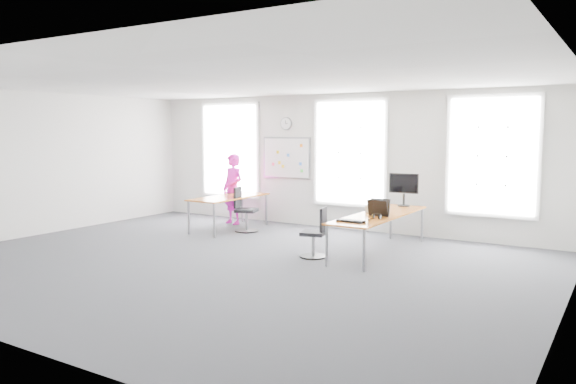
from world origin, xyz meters
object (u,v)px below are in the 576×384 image
Objects in this scene: desk_right at (379,217)px; chair_left at (244,212)px; person at (233,189)px; chair_right at (316,236)px; monitor at (404,187)px; desk_left at (229,199)px; headphones at (376,216)px; keyboard at (351,221)px.

chair_left is (-3.35, 0.49, -0.24)m from desk_right.
desk_right is 4.33m from person.
monitor reaches higher than chair_right.
desk_left is 3.86m from monitor.
headphones is at bearing -15.20° from desk_left.
chair_right is at bearing -130.83° from desk_right.
desk_left is at bearing 65.72° from chair_left.
desk_right is 1.23m from chair_right.
headphones is at bearing -87.45° from monitor.
chair_left reaches higher than chair_right.
chair_right is at bearing -25.73° from desk_left.
keyboard is (3.72, -1.59, 0.04)m from desk_left.
monitor is (3.34, 0.74, 0.67)m from chair_left.
desk_right is at bearing -92.54° from monitor.
person is 2.55× the size of monitor.
keyboard reaches higher than desk_right.
headphones is (4.32, -1.70, -0.08)m from person.
person is (-3.38, 2.08, 0.44)m from chair_right.
headphones is at bearing 70.71° from keyboard.
desk_right is 6.19× the size of keyboard.
chair_left is 6.06× the size of headphones.
person is 10.35× the size of headphones.
desk_left is 12.72× the size of headphones.
person is at bearing 155.51° from keyboard.
monitor is (3.78, 0.70, 0.42)m from desk_left.
chair_right is 2.39m from monitor.
chair_right is 0.81m from keyboard.
monitor is at bearing 83.67° from headphones.
keyboard is at bearing -125.09° from headphones.
keyboard is at bearing -23.18° from desk_left.
desk_right is 0.57m from headphones.
chair_left is 1.49× the size of monitor.
keyboard is at bearing -94.29° from monitor.
chair_right is at bearing -137.18° from chair_left.
person reaches higher than desk_right.
person is at bearing 177.98° from monitor.
headphones is (3.95, -1.07, 0.07)m from desk_left.
monitor is at bearing 90.41° from desk_right.
chair_right is at bearing -170.37° from headphones.
chair_left is (0.44, -0.04, -0.25)m from desk_left.
keyboard is (-0.06, -1.06, 0.06)m from desk_right.
person is at bearing 164.37° from desk_right.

